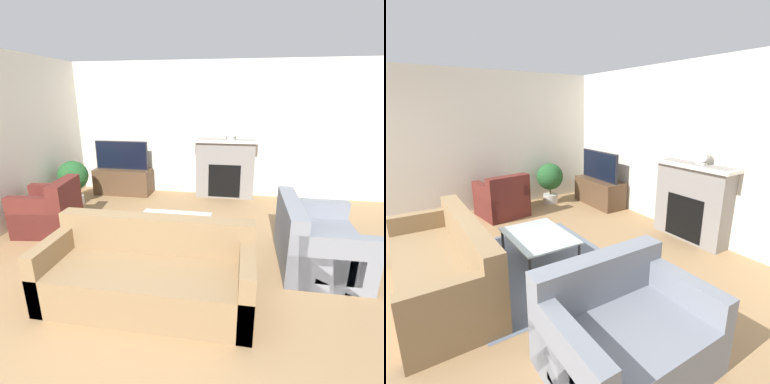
# 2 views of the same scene
# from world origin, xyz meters

# --- Properties ---
(wall_back) EXTENTS (8.15, 0.06, 2.70)m
(wall_back) POSITION_xyz_m (0.00, 4.37, 1.35)
(wall_back) COLOR silver
(wall_back) RESTS_ON ground_plane
(wall_left) EXTENTS (0.06, 7.34, 2.70)m
(wall_left) POSITION_xyz_m (-2.60, 2.17, 1.35)
(wall_left) COLOR silver
(wall_left) RESTS_ON ground_plane
(area_rug) EXTENTS (2.21, 1.95, 0.00)m
(area_rug) POSITION_xyz_m (0.09, 1.81, 0.00)
(area_rug) COLOR slate
(area_rug) RESTS_ON ground_plane
(fireplace) EXTENTS (1.29, 0.37, 1.20)m
(fireplace) POSITION_xyz_m (0.66, 4.18, 0.63)
(fireplace) COLOR gray
(fireplace) RESTS_ON ground_plane
(tv_stand) EXTENTS (1.20, 0.48, 0.54)m
(tv_stand) POSITION_xyz_m (-1.51, 4.02, 0.27)
(tv_stand) COLOR brown
(tv_stand) RESTS_ON ground_plane
(tv) EXTENTS (1.12, 0.06, 0.59)m
(tv) POSITION_xyz_m (-1.51, 4.02, 0.84)
(tv) COLOR #232328
(tv) RESTS_ON tv_stand
(couch_sectional) EXTENTS (2.10, 0.87, 0.82)m
(couch_sectional) POSITION_xyz_m (0.10, 0.69, 0.29)
(couch_sectional) COLOR #8C704C
(couch_sectional) RESTS_ON ground_plane
(couch_loveseat) EXTENTS (0.95, 1.26, 0.82)m
(couch_loveseat) POSITION_xyz_m (1.94, 1.71, 0.29)
(couch_loveseat) COLOR gray
(couch_loveseat) RESTS_ON ground_plane
(armchair_by_window) EXTENTS (0.92, 0.90, 0.82)m
(armchair_by_window) POSITION_xyz_m (-1.93, 2.06, 0.30)
(armchair_by_window) COLOR #5B231E
(armchair_by_window) RESTS_ON ground_plane
(coffee_table) EXTENTS (1.01, 0.75, 0.40)m
(coffee_table) POSITION_xyz_m (0.09, 1.85, 0.37)
(coffee_table) COLOR #333338
(coffee_table) RESTS_ON ground_plane
(potted_plant) EXTENTS (0.57, 0.57, 0.87)m
(potted_plant) POSITION_xyz_m (-2.17, 3.20, 0.54)
(potted_plant) COLOR beige
(potted_plant) RESTS_ON ground_plane
(mantel_clock) EXTENTS (0.21, 0.07, 0.24)m
(mantel_clock) POSITION_xyz_m (0.75, 4.18, 1.32)
(mantel_clock) COLOR beige
(mantel_clock) RESTS_ON fireplace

